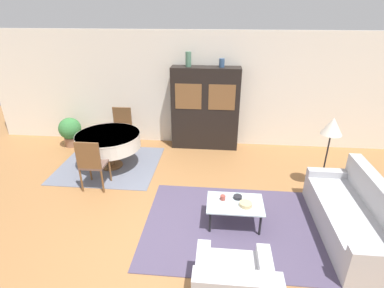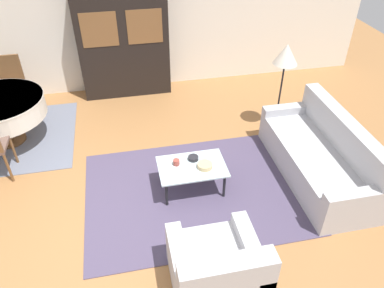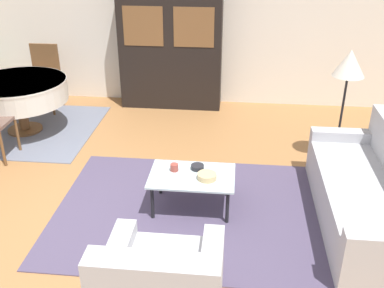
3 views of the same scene
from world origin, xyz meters
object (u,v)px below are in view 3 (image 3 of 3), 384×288
at_px(coffee_table, 192,178).
at_px(bowl, 207,176).
at_px(bowl_small, 197,167).
at_px(couch, 372,196).
at_px(cup, 174,167).
at_px(dining_chair_far, 44,73).
at_px(display_cabinet, 171,46).
at_px(floor_lamp, 349,69).
at_px(dining_table, 18,91).

height_order(coffee_table, bowl, bowl).
relative_size(bowl, bowl_small, 1.43).
xyz_separation_m(couch, cup, (-1.96, 0.15, 0.12)).
distance_m(dining_chair_far, bowl, 3.78).
bearing_deg(dining_chair_far, display_cabinet, -170.12).
relative_size(floor_lamp, cup, 17.26).
distance_m(dining_table, bowl, 3.24).
height_order(coffee_table, dining_chair_far, dining_chair_far).
bearing_deg(bowl_small, coffee_table, -108.67).
height_order(couch, bowl_small, couch).
relative_size(coffee_table, cup, 10.58).
bearing_deg(cup, bowl, -20.30).
height_order(dining_chair_far, cup, dining_chair_far).
relative_size(dining_table, dining_chair_far, 1.32).
bearing_deg(bowl_small, display_cabinet, 103.74).
bearing_deg(floor_lamp, dining_table, 174.01).
height_order(dining_chair_far, bowl_small, dining_chair_far).
xyz_separation_m(coffee_table, cup, (-0.19, 0.07, 0.08)).
distance_m(cup, bowl, 0.37).
distance_m(coffee_table, floor_lamp, 2.23).
bearing_deg(coffee_table, cup, 159.85).
distance_m(couch, cup, 1.97).
bearing_deg(display_cabinet, bowl, -75.03).
relative_size(coffee_table, dining_chair_far, 0.87).
height_order(floor_lamp, cup, floor_lamp).
bearing_deg(couch, bowl, 89.37).
bearing_deg(display_cabinet, bowl_small, -76.26).
xyz_separation_m(dining_table, cup, (2.39, -1.59, -0.17)).
xyz_separation_m(cup, bowl, (0.35, -0.13, -0.01)).
xyz_separation_m(couch, bowl, (-1.62, 0.02, 0.11)).
bearing_deg(display_cabinet, coffee_table, -77.67).
height_order(couch, dining_table, couch).
bearing_deg(dining_table, bowl_small, -30.21).
xyz_separation_m(coffee_table, dining_table, (-2.58, 1.66, 0.25)).
xyz_separation_m(cup, bowl_small, (0.23, 0.06, -0.01)).
height_order(dining_chair_far, bowl, dining_chair_far).
bearing_deg(bowl_small, couch, -6.75).
xyz_separation_m(dining_table, bowl_small, (2.63, -1.53, -0.19)).
distance_m(couch, bowl, 1.62).
height_order(couch, dining_chair_far, dining_chair_far).
distance_m(couch, coffee_table, 1.78).
relative_size(coffee_table, dining_table, 0.65).
height_order(dining_chair_far, floor_lamp, floor_lamp).
relative_size(coffee_table, bowl_small, 6.43).
xyz_separation_m(display_cabinet, dining_chair_far, (-1.95, -0.34, -0.40)).
height_order(coffee_table, bowl_small, bowl_small).
bearing_deg(couch, dining_table, 68.29).
height_order(couch, display_cabinet, display_cabinet).
relative_size(couch, cup, 25.21).
distance_m(display_cabinet, bowl, 3.10).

